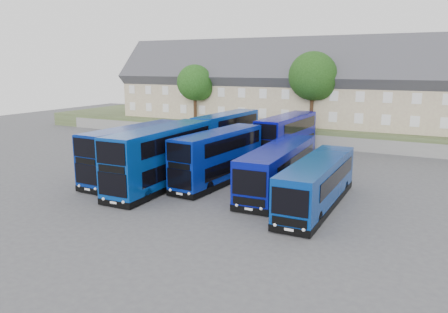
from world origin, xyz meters
The scene contains 13 objects.
ground centered at (0.00, 0.00, 0.00)m, with size 120.00×120.00×0.00m, color #49494E.
retaining_wall centered at (0.00, 24.00, 0.75)m, with size 70.00×0.40×1.50m, color slate.
earth_bank centered at (0.00, 34.00, 1.00)m, with size 80.00×20.00×2.00m, color #434E2C.
terrace_row centered at (3.00, 30.00, 6.60)m, with size 60.00×10.40×11.20m.
dd_front_left centered at (-6.77, 2.96, 2.18)m, with size 2.98×11.26×4.44m.
dd_front_mid centered at (-3.20, 1.73, 2.33)m, with size 3.06×12.00×4.74m.
dd_front_right centered at (0.23, 4.94, 2.09)m, with size 3.23×10.88×4.26m.
dd_rear_left centered at (-4.81, 16.34, 2.14)m, with size 2.93×11.06×4.36m.
dd_rear_right centered at (2.08, 16.52, 2.18)m, with size 2.93×11.26×4.44m.
coach_east_a centered at (5.40, 5.09, 1.70)m, with size 3.30×12.79×3.47m.
coach_east_b centered at (9.18, 2.48, 1.60)m, with size 2.63×12.00×3.27m.
tree_west centered at (-13.85, 25.10, 7.05)m, with size 4.80×4.80×7.65m.
tree_mid centered at (2.15, 25.60, 8.07)m, with size 5.76×5.76×9.18m.
Camera 1 is at (16.68, -25.98, 9.59)m, focal length 35.00 mm.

